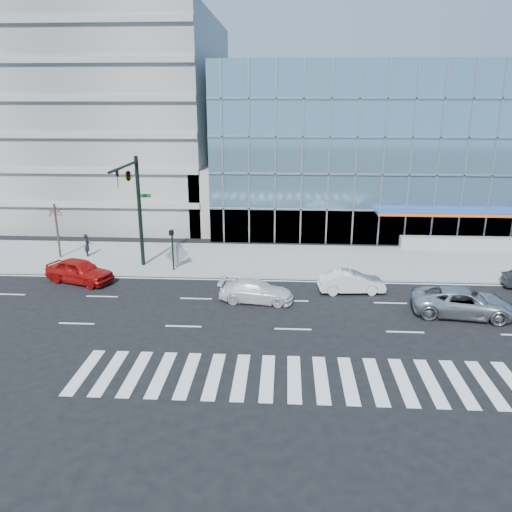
# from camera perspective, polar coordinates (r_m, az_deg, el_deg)

# --- Properties ---
(ground) EXTENTS (160.00, 160.00, 0.00)m
(ground) POSITION_cam_1_polar(r_m,az_deg,el_deg) (31.03, 4.15, -5.13)
(ground) COLOR black
(ground) RESTS_ON ground
(sidewalk) EXTENTS (120.00, 8.00, 0.15)m
(sidewalk) POSITION_cam_1_polar(r_m,az_deg,el_deg) (38.52, 4.04, -0.46)
(sidewalk) COLOR gray
(sidewalk) RESTS_ON ground
(theatre_building) EXTENTS (42.00, 26.00, 15.00)m
(theatre_building) POSITION_cam_1_polar(r_m,az_deg,el_deg) (56.73, 18.66, 12.11)
(theatre_building) COLOR #6794AD
(theatre_building) RESTS_ON ground
(parking_garage) EXTENTS (24.00, 24.00, 20.00)m
(parking_garage) POSITION_cam_1_polar(r_m,az_deg,el_deg) (58.05, -16.77, 14.86)
(parking_garage) COLOR gray
(parking_garage) RESTS_ON ground
(ramp_block) EXTENTS (6.00, 8.00, 6.00)m
(ramp_block) POSITION_cam_1_polar(r_m,az_deg,el_deg) (47.81, -3.24, 6.69)
(ramp_block) COLOR gray
(ramp_block) RESTS_ON ground
(tower_backdrop) EXTENTS (14.00, 14.00, 48.00)m
(tower_backdrop) POSITION_cam_1_polar(r_m,az_deg,el_deg) (103.68, -14.37, 23.64)
(tower_backdrop) COLOR gray
(tower_backdrop) RESTS_ON ground
(traffic_signal) EXTENTS (1.14, 5.74, 8.00)m
(traffic_signal) POSITION_cam_1_polar(r_m,az_deg,el_deg) (35.30, -14.01, 7.60)
(traffic_signal) COLOR black
(traffic_signal) RESTS_ON sidewalk
(ped_signal_post) EXTENTS (0.30, 0.33, 3.00)m
(ped_signal_post) POSITION_cam_1_polar(r_m,az_deg,el_deg) (35.88, -9.56, 1.43)
(ped_signal_post) COLOR black
(ped_signal_post) RESTS_ON sidewalk
(street_tree_near) EXTENTS (1.10, 1.10, 4.23)m
(street_tree_near) POSITION_cam_1_polar(r_m,az_deg,el_deg) (40.96, -21.99, 4.75)
(street_tree_near) COLOR #332319
(street_tree_near) RESTS_ON sidewalk
(silver_suv) EXTENTS (6.06, 3.41, 1.60)m
(silver_suv) POSITION_cam_1_polar(r_m,az_deg,el_deg) (31.06, 22.65, -4.89)
(silver_suv) COLOR silver
(silver_suv) RESTS_ON ground
(white_suv) EXTENTS (4.73, 2.34, 1.32)m
(white_suv) POSITION_cam_1_polar(r_m,az_deg,el_deg) (30.65, 0.03, -4.04)
(white_suv) COLOR silver
(white_suv) RESTS_ON ground
(white_sedan) EXTENTS (4.34, 1.83, 1.39)m
(white_sedan) POSITION_cam_1_polar(r_m,az_deg,el_deg) (32.64, 10.82, -2.93)
(white_sedan) COLOR silver
(white_sedan) RESTS_ON ground
(red_sedan) EXTENTS (5.14, 3.39, 1.63)m
(red_sedan) POSITION_cam_1_polar(r_m,az_deg,el_deg) (35.83, -19.52, -1.60)
(red_sedan) COLOR #A20F0C
(red_sedan) RESTS_ON ground
(pedestrian) EXTENTS (0.56, 0.73, 1.77)m
(pedestrian) POSITION_cam_1_polar(r_m,az_deg,el_deg) (41.16, -18.74, 1.21)
(pedestrian) COLOR black
(pedestrian) RESTS_ON sidewalk
(tilted_panel) EXTENTS (1.48, 1.17, 1.83)m
(tilted_panel) POSITION_cam_1_polar(r_m,az_deg,el_deg) (36.90, -8.99, 0.16)
(tilted_panel) COLOR gray
(tilted_panel) RESTS_ON sidewalk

